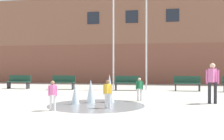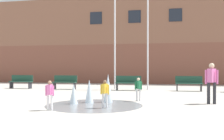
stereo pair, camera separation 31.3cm
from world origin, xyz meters
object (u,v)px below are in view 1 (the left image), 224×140
at_px(park_bench_left_of_flagpoles, 19,82).
at_px(park_bench_under_left_flagpole, 63,82).
at_px(flagpole_left, 114,30).
at_px(park_bench_under_right_flagpole, 187,83).
at_px(flagpole_right, 147,32).
at_px(child_in_fountain, 53,93).
at_px(child_running, 139,87).
at_px(park_bench_center, 127,83).
at_px(child_with_pink_shirt, 108,92).
at_px(adult_in_red, 212,80).

height_order(park_bench_left_of_flagpoles, park_bench_under_left_flagpole, same).
bearing_deg(flagpole_left, park_bench_under_right_flagpole, -5.42).
relative_size(flagpole_left, flagpole_right, 1.04).
xyz_separation_m(park_bench_under_right_flagpole, child_in_fountain, (-5.16, -8.42, 0.10)).
bearing_deg(child_running, park_bench_under_right_flagpole, -64.21).
bearing_deg(park_bench_under_left_flagpole, park_bench_center, -1.32).
height_order(park_bench_center, child_running, child_running).
bearing_deg(park_bench_left_of_flagpoles, child_with_pink_shirt, -44.50).
height_order(park_bench_under_right_flagpole, child_with_pink_shirt, child_with_pink_shirt).
xyz_separation_m(park_bench_left_of_flagpoles, child_with_pink_shirt, (7.60, -7.47, 0.10)).
height_order(park_bench_under_left_flagpole, flagpole_right, flagpole_right).
height_order(park_bench_center, flagpole_left, flagpole_left).
bearing_deg(park_bench_left_of_flagpoles, flagpole_right, 3.88).
relative_size(child_in_fountain, flagpole_left, 0.14).
relative_size(park_bench_left_of_flagpoles, child_with_pink_shirt, 1.62).
height_order(park_bench_center, flagpole_right, flagpole_right).
distance_m(child_in_fountain, flagpole_left, 9.47).
bearing_deg(park_bench_center, park_bench_under_left_flagpole, 178.68).
distance_m(flagpole_left, flagpole_right, 2.16).
distance_m(child_in_fountain, flagpole_right, 9.78).
distance_m(park_bench_center, child_running, 5.26).
xyz_separation_m(park_bench_under_left_flagpole, child_running, (5.37, -5.23, 0.10)).
distance_m(park_bench_under_left_flagpole, flagpole_right, 6.36).
distance_m(park_bench_under_left_flagpole, child_with_pink_shirt, 8.68).
bearing_deg(park_bench_under_left_flagpole, child_running, -44.24).
relative_size(child_running, child_with_pink_shirt, 1.00).
bearing_deg(park_bench_left_of_flagpoles, child_in_fountain, -54.44).
height_order(park_bench_left_of_flagpoles, child_in_fountain, child_in_fountain).
bearing_deg(park_bench_left_of_flagpoles, child_running, -31.48).
bearing_deg(child_with_pink_shirt, flagpole_right, -165.75).
height_order(park_bench_under_right_flagpole, flagpole_left, flagpole_left).
bearing_deg(flagpole_right, park_bench_left_of_flagpoles, -176.12).
relative_size(child_running, adult_in_red, 0.62).
bearing_deg(park_bench_under_left_flagpole, flagpole_left, 10.05).
height_order(park_bench_under_right_flagpole, flagpole_right, flagpole_right).
xyz_separation_m(park_bench_under_right_flagpole, flagpole_right, (-2.47, 0.44, 3.25)).
height_order(child_in_fountain, flagpole_right, flagpole_right).
relative_size(child_with_pink_shirt, adult_in_red, 0.62).
height_order(park_bench_under_left_flagpole, child_in_fountain, child_in_fountain).
xyz_separation_m(child_with_pink_shirt, adult_in_red, (3.83, 1.88, 0.35)).
distance_m(park_bench_under_right_flagpole, adult_in_red, 5.76).
height_order(park_bench_center, adult_in_red, adult_in_red).
height_order(child_with_pink_shirt, flagpole_left, flagpole_left).
xyz_separation_m(park_bench_under_left_flagpole, child_with_pink_shirt, (4.43, -7.47, 0.10)).
distance_m(park_bench_under_left_flagpole, park_bench_center, 4.24).
bearing_deg(park_bench_center, adult_in_red, -53.77).
relative_size(park_bench_center, flagpole_right, 0.23).
distance_m(park_bench_left_of_flagpoles, flagpole_right, 9.22).
xyz_separation_m(park_bench_center, park_bench_under_right_flagpole, (3.67, 0.24, 0.00)).
bearing_deg(flagpole_left, child_in_fountain, -93.48).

